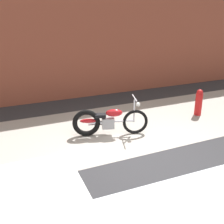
% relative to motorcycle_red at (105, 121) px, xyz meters
% --- Properties ---
extents(ground_plane, '(80.00, 80.00, 0.00)m').
position_rel_motorcycle_red_xyz_m(ground_plane, '(0.27, -1.38, -0.40)').
color(ground_plane, '#2D2D30').
extents(sidewalk_slab, '(36.00, 3.50, 0.01)m').
position_rel_motorcycle_red_xyz_m(sidewalk_slab, '(0.27, 0.37, -0.40)').
color(sidewalk_slab, '#9E998E').
rests_on(sidewalk_slab, ground).
extents(brick_building_wall, '(36.00, 0.50, 5.10)m').
position_rel_motorcycle_red_xyz_m(brick_building_wall, '(0.27, 3.82, 2.15)').
color(brick_building_wall, brown).
rests_on(brick_building_wall, ground).
extents(motorcycle_red, '(1.94, 0.85, 1.03)m').
position_rel_motorcycle_red_xyz_m(motorcycle_red, '(0.00, 0.00, 0.00)').
color(motorcycle_red, black).
rests_on(motorcycle_red, ground).
extents(fire_hydrant, '(0.22, 0.22, 0.84)m').
position_rel_motorcycle_red_xyz_m(fire_hydrant, '(3.29, 0.18, 0.03)').
color(fire_hydrant, red).
rests_on(fire_hydrant, ground).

